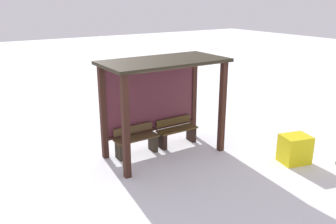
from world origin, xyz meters
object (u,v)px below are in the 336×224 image
(bench_left_inside, at_px, (136,142))
(bench_center_inside, at_px, (177,132))
(grit_bin, at_px, (295,149))
(bus_shelter, at_px, (159,86))

(bench_left_inside, height_order, bench_center_inside, bench_left_inside)
(bench_left_inside, bearing_deg, grit_bin, -39.46)
(bus_shelter, height_order, bench_center_inside, bus_shelter)
(bench_left_inside, bearing_deg, bus_shelter, -10.50)
(bus_shelter, xyz_separation_m, bench_center_inside, (0.65, 0.12, -1.49))
(bus_shelter, relative_size, bench_left_inside, 2.64)
(bus_shelter, bearing_deg, bench_left_inside, 169.50)
(bench_center_inside, bearing_deg, bus_shelter, -169.57)
(bench_left_inside, distance_m, grit_bin, 4.11)
(bus_shelter, relative_size, grit_bin, 4.40)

